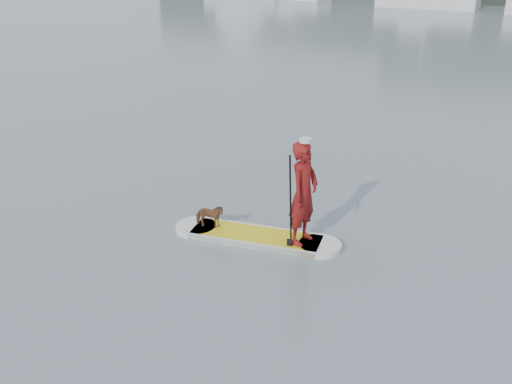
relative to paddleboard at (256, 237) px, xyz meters
The scene contains 6 objects.
ground 2.38m from the paddleboard, 64.16° to the right, with size 140.00×140.00×0.00m, color slate.
paddleboard is the anchor object (origin of this frame).
paddler 1.37m from the paddleboard, 14.36° to the left, with size 0.71×0.47×1.95m, color maroon.
white_cap 2.23m from the paddleboard, 14.36° to the left, with size 0.22×0.22×0.07m, color silver.
dog 1.00m from the paddleboard, 165.64° to the right, with size 0.26×0.57×0.48m, color #57301D.
paddle 1.06m from the paddleboard, ahead, with size 0.11×0.30×2.00m.
Camera 1 is at (4.08, -6.04, 5.26)m, focal length 40.00 mm.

